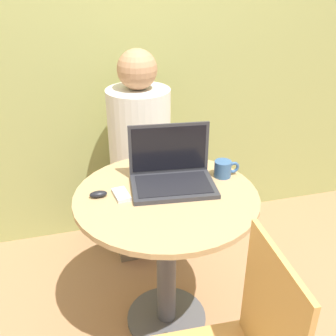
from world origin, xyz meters
name	(u,v)px	position (x,y,z in m)	size (l,w,h in m)	color
ground_plane	(167,318)	(0.00, 0.00, 0.00)	(12.00, 12.00, 0.00)	#9E704C
back_wall	(124,32)	(0.00, 0.92, 1.30)	(7.00, 0.05, 2.60)	#939956
round_table	(166,231)	(0.00, 0.00, 0.56)	(0.81, 0.81, 0.76)	#4C4C51
laptop	(172,173)	(0.05, 0.08, 0.81)	(0.39, 0.29, 0.26)	#2D2D33
cell_phone	(121,195)	(-0.19, 0.03, 0.77)	(0.07, 0.12, 0.02)	silver
computer_mouse	(98,194)	(-0.29, 0.05, 0.77)	(0.08, 0.04, 0.03)	black
coffee_cup	(224,169)	(0.30, 0.09, 0.80)	(0.12, 0.08, 0.08)	#335684
person_seated	(139,171)	(0.01, 0.68, 0.53)	(0.35, 0.55, 1.27)	brown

